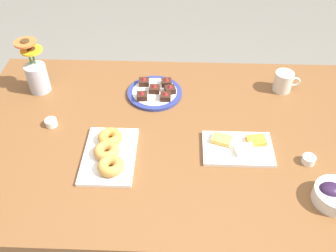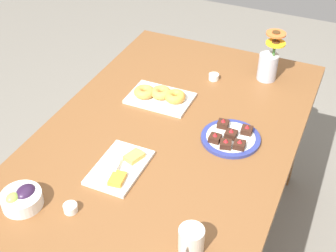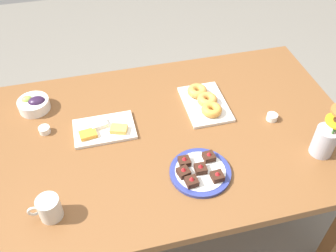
{
  "view_description": "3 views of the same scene",
  "coord_description": "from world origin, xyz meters",
  "px_view_note": "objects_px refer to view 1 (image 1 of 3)",
  "views": [
    {
      "loc": [
        0.04,
        -1.04,
        1.76
      ],
      "look_at": [
        0.0,
        0.0,
        0.78
      ],
      "focal_mm": 40.0,
      "sensor_mm": 36.0,
      "label": 1
    },
    {
      "loc": [
        1.35,
        0.6,
        1.93
      ],
      "look_at": [
        0.0,
        0.0,
        0.78
      ],
      "focal_mm": 50.0,
      "sensor_mm": 36.0,
      "label": 2
    },
    {
      "loc": [
        0.27,
        1.09,
        1.89
      ],
      "look_at": [
        0.0,
        0.0,
        0.78
      ],
      "focal_mm": 40.0,
      "sensor_mm": 36.0,
      "label": 3
    }
  ],
  "objects_px": {
    "grape_bowl": "(335,195)",
    "dessert_plate": "(155,92)",
    "dining_table": "(168,148)",
    "jam_cup_honey": "(309,159)",
    "cheese_platter": "(238,147)",
    "coffee_mug": "(284,81)",
    "jam_cup_berry": "(51,122)",
    "croissant_platter": "(109,153)",
    "flower_vase": "(37,74)"
  },
  "relations": [
    {
      "from": "dessert_plate",
      "to": "jam_cup_berry",
      "type": "bearing_deg",
      "value": -152.03
    },
    {
      "from": "coffee_mug",
      "to": "flower_vase",
      "type": "xyz_separation_m",
      "value": [
        -1.07,
        -0.04,
        0.04
      ]
    },
    {
      "from": "jam_cup_honey",
      "to": "flower_vase",
      "type": "distance_m",
      "value": 1.16
    },
    {
      "from": "jam_cup_honey",
      "to": "dining_table",
      "type": "bearing_deg",
      "value": 165.7
    },
    {
      "from": "dining_table",
      "to": "jam_cup_honey",
      "type": "bearing_deg",
      "value": -14.3
    },
    {
      "from": "coffee_mug",
      "to": "croissant_platter",
      "type": "height_order",
      "value": "coffee_mug"
    },
    {
      "from": "cheese_platter",
      "to": "jam_cup_berry",
      "type": "relative_size",
      "value": 5.42
    },
    {
      "from": "coffee_mug",
      "to": "dining_table",
      "type": "bearing_deg",
      "value": -149.04
    },
    {
      "from": "coffee_mug",
      "to": "dessert_plate",
      "type": "distance_m",
      "value": 0.56
    },
    {
      "from": "croissant_platter",
      "to": "jam_cup_berry",
      "type": "xyz_separation_m",
      "value": [
        -0.26,
        0.16,
        -0.01
      ]
    },
    {
      "from": "grape_bowl",
      "to": "croissant_platter",
      "type": "height_order",
      "value": "grape_bowl"
    },
    {
      "from": "cheese_platter",
      "to": "jam_cup_berry",
      "type": "distance_m",
      "value": 0.74
    },
    {
      "from": "dining_table",
      "to": "coffee_mug",
      "type": "bearing_deg",
      "value": 30.96
    },
    {
      "from": "dessert_plate",
      "to": "jam_cup_honey",
      "type": "bearing_deg",
      "value": -32.98
    },
    {
      "from": "dining_table",
      "to": "dessert_plate",
      "type": "relative_size",
      "value": 6.72
    },
    {
      "from": "grape_bowl",
      "to": "cheese_platter",
      "type": "distance_m",
      "value": 0.36
    },
    {
      "from": "dining_table",
      "to": "flower_vase",
      "type": "relative_size",
      "value": 6.64
    },
    {
      "from": "dessert_plate",
      "to": "flower_vase",
      "type": "distance_m",
      "value": 0.52
    },
    {
      "from": "dining_table",
      "to": "dessert_plate",
      "type": "distance_m",
      "value": 0.27
    },
    {
      "from": "jam_cup_honey",
      "to": "dessert_plate",
      "type": "xyz_separation_m",
      "value": [
        -0.58,
        0.37,
        -0.0
      ]
    },
    {
      "from": "coffee_mug",
      "to": "jam_cup_berry",
      "type": "distance_m",
      "value": 1.0
    },
    {
      "from": "flower_vase",
      "to": "jam_cup_berry",
      "type": "bearing_deg",
      "value": -64.44
    },
    {
      "from": "jam_cup_honey",
      "to": "dessert_plate",
      "type": "bearing_deg",
      "value": 147.02
    },
    {
      "from": "dining_table",
      "to": "coffee_mug",
      "type": "xyz_separation_m",
      "value": [
        0.49,
        0.3,
        0.13
      ]
    },
    {
      "from": "grape_bowl",
      "to": "dining_table",
      "type": "bearing_deg",
      "value": 151.89
    },
    {
      "from": "grape_bowl",
      "to": "jam_cup_honey",
      "type": "relative_size",
      "value": 2.91
    },
    {
      "from": "coffee_mug",
      "to": "flower_vase",
      "type": "relative_size",
      "value": 0.48
    },
    {
      "from": "dining_table",
      "to": "flower_vase",
      "type": "bearing_deg",
      "value": 155.81
    },
    {
      "from": "croissant_platter",
      "to": "dessert_plate",
      "type": "distance_m",
      "value": 0.4
    },
    {
      "from": "jam_cup_berry",
      "to": "flower_vase",
      "type": "xyz_separation_m",
      "value": [
        -0.11,
        0.23,
        0.07
      ]
    },
    {
      "from": "dining_table",
      "to": "dessert_plate",
      "type": "xyz_separation_m",
      "value": [
        -0.07,
        0.24,
        0.1
      ]
    },
    {
      "from": "dessert_plate",
      "to": "flower_vase",
      "type": "xyz_separation_m",
      "value": [
        -0.51,
        0.01,
        0.07
      ]
    },
    {
      "from": "jam_cup_honey",
      "to": "flower_vase",
      "type": "bearing_deg",
      "value": 160.31
    },
    {
      "from": "dining_table",
      "to": "croissant_platter",
      "type": "relative_size",
      "value": 5.71
    },
    {
      "from": "coffee_mug",
      "to": "jam_cup_honey",
      "type": "relative_size",
      "value": 2.4
    },
    {
      "from": "grape_bowl",
      "to": "croissant_platter",
      "type": "xyz_separation_m",
      "value": [
        -0.76,
        0.16,
        -0.01
      ]
    },
    {
      "from": "dessert_plate",
      "to": "coffee_mug",
      "type": "bearing_deg",
      "value": 5.4
    },
    {
      "from": "jam_cup_berry",
      "to": "dessert_plate",
      "type": "height_order",
      "value": "dessert_plate"
    },
    {
      "from": "coffee_mug",
      "to": "croissant_platter",
      "type": "distance_m",
      "value": 0.82
    },
    {
      "from": "dining_table",
      "to": "jam_cup_honey",
      "type": "xyz_separation_m",
      "value": [
        0.51,
        -0.13,
        0.1
      ]
    },
    {
      "from": "grape_bowl",
      "to": "jam_cup_berry",
      "type": "xyz_separation_m",
      "value": [
        -1.02,
        0.33,
        -0.01
      ]
    },
    {
      "from": "dining_table",
      "to": "grape_bowl",
      "type": "relative_size",
      "value": 11.47
    },
    {
      "from": "croissant_platter",
      "to": "flower_vase",
      "type": "relative_size",
      "value": 1.16
    },
    {
      "from": "croissant_platter",
      "to": "grape_bowl",
      "type": "bearing_deg",
      "value": -12.09
    },
    {
      "from": "croissant_platter",
      "to": "dessert_plate",
      "type": "bearing_deg",
      "value": 69.16
    },
    {
      "from": "cheese_platter",
      "to": "flower_vase",
      "type": "bearing_deg",
      "value": 158.28
    },
    {
      "from": "coffee_mug",
      "to": "flower_vase",
      "type": "distance_m",
      "value": 1.07
    },
    {
      "from": "grape_bowl",
      "to": "dessert_plate",
      "type": "xyz_separation_m",
      "value": [
        -0.62,
        0.54,
        -0.02
      ]
    },
    {
      "from": "jam_cup_honey",
      "to": "jam_cup_berry",
      "type": "distance_m",
      "value": 0.99
    },
    {
      "from": "grape_bowl",
      "to": "jam_cup_honey",
      "type": "xyz_separation_m",
      "value": [
        -0.04,
        0.16,
        -0.01
      ]
    }
  ]
}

